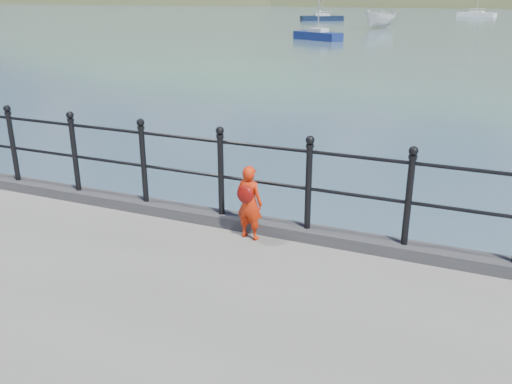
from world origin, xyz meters
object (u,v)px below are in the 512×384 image
at_px(railing, 263,171).
at_px(sailboat_left, 322,18).
at_px(sailboat_port, 318,36).
at_px(sailboat_deep, 476,15).
at_px(child, 249,202).
at_px(launch_white, 380,19).

xyz_separation_m(railing, sailboat_left, (-21.26, 75.18, -1.49)).
distance_m(sailboat_port, sailboat_deep, 57.98).
distance_m(child, sailboat_deep, 98.71).
relative_size(child, sailboat_left, 0.11).
relative_size(sailboat_port, sailboat_deep, 0.76).
xyz_separation_m(child, sailboat_port, (-11.67, 41.79, -1.15)).
bearing_deg(sailboat_left, child, -104.01).
distance_m(child, sailboat_left, 78.37).
distance_m(sailboat_port, sailboat_left, 34.98).
bearing_deg(sailboat_deep, railing, -73.23).
bearing_deg(child, sailboat_port, -66.98).
relative_size(launch_white, sailboat_deep, 0.58).
bearing_deg(launch_white, railing, -56.42).
xyz_separation_m(railing, sailboat_deep, (-0.66, 98.43, -1.48)).
bearing_deg(sailboat_left, launch_white, -83.11).
relative_size(railing, child, 18.82).
relative_size(launch_white, sailboat_port, 0.77).
bearing_deg(sailboat_deep, launch_white, -86.91).
distance_m(launch_white, sailboat_port, 18.34).
height_order(railing, sailboat_port, sailboat_port).
xyz_separation_m(child, launch_white, (-9.72, 60.01, -0.46)).
bearing_deg(railing, sailboat_port, 105.80).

